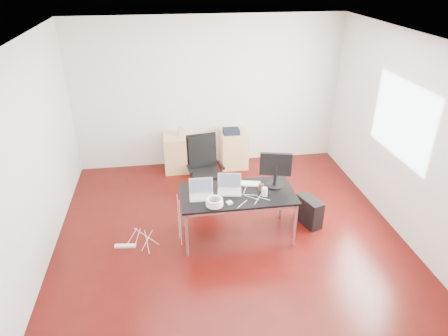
{
  "coord_description": "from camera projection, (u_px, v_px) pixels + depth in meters",
  "views": [
    {
      "loc": [
        -0.79,
        -4.67,
        3.64
      ],
      "look_at": [
        0.0,
        0.55,
        0.85
      ],
      "focal_mm": 32.0,
      "sensor_mm": 36.0,
      "label": 1
    }
  ],
  "objects": [
    {
      "name": "cable_coil",
      "position": [
        215.0,
        202.0,
        5.26
      ],
      "size": [
        0.24,
        0.24,
        0.11
      ],
      "rotation": [
        0.0,
        0.0,
        -0.21
      ],
      "color": "white",
      "rests_on": "desk"
    },
    {
      "name": "power_adapter",
      "position": [
        229.0,
        203.0,
        5.32
      ],
      "size": [
        0.09,
        0.09,
        0.03
      ],
      "primitive_type": "cube",
      "rotation": [
        0.0,
        0.0,
        0.33
      ],
      "color": "white",
      "rests_on": "desk"
    },
    {
      "name": "pc_tower",
      "position": [
        309.0,
        211.0,
        6.07
      ],
      "size": [
        0.34,
        0.49,
        0.44
      ],
      "primitive_type": "cube",
      "rotation": [
        0.0,
        0.0,
        0.34
      ],
      "color": "black",
      "rests_on": "ground"
    },
    {
      "name": "filing_cabinet_right",
      "position": [
        234.0,
        149.0,
        7.74
      ],
      "size": [
        0.5,
        0.5,
        0.7
      ],
      "primitive_type": "cube",
      "color": "tan",
      "rests_on": "ground"
    },
    {
      "name": "cup_brown",
      "position": [
        261.0,
        187.0,
        5.61
      ],
      "size": [
        0.08,
        0.08,
        0.1
      ],
      "primitive_type": "cylinder",
      "rotation": [
        0.0,
        0.0,
        0.1
      ],
      "color": "#57321E",
      "rests_on": "desk"
    },
    {
      "name": "room_shell",
      "position": [
        233.0,
        150.0,
        5.24
      ],
      "size": [
        5.0,
        5.0,
        5.0
      ],
      "color": "#3A0806",
      "rests_on": "ground"
    },
    {
      "name": "monitor",
      "position": [
        275.0,
        168.0,
        5.63
      ],
      "size": [
        0.45,
        0.26,
        0.51
      ],
      "rotation": [
        0.0,
        0.0,
        -0.24
      ],
      "color": "black",
      "rests_on": "desk"
    },
    {
      "name": "desk",
      "position": [
        238.0,
        196.0,
        5.59
      ],
      "size": [
        1.6,
        0.8,
        0.73
      ],
      "color": "black",
      "rests_on": "ground"
    },
    {
      "name": "office_chair",
      "position": [
        204.0,
        166.0,
        6.58
      ],
      "size": [
        0.54,
        0.56,
        1.08
      ],
      "rotation": [
        0.0,
        0.0,
        0.14
      ],
      "color": "black",
      "rests_on": "ground"
    },
    {
      "name": "cup_white",
      "position": [
        264.0,
        192.0,
        5.48
      ],
      "size": [
        0.1,
        0.1,
        0.12
      ],
      "primitive_type": "cylinder",
      "rotation": [
        0.0,
        0.0,
        -0.25
      ],
      "color": "white",
      "rests_on": "desk"
    },
    {
      "name": "navy_garment",
      "position": [
        231.0,
        131.0,
        7.52
      ],
      "size": [
        0.3,
        0.24,
        0.09
      ],
      "primitive_type": "cube",
      "rotation": [
        0.0,
        0.0,
        -0.01
      ],
      "color": "black",
      "rests_on": "filing_cabinet_right"
    },
    {
      "name": "wastebasket",
      "position": [
        201.0,
        171.0,
        7.41
      ],
      "size": [
        0.31,
        0.31,
        0.28
      ],
      "primitive_type": "cylinder",
      "rotation": [
        0.0,
        0.0,
        -0.33
      ],
      "color": "black",
      "rests_on": "ground"
    },
    {
      "name": "laptop_right",
      "position": [
        230.0,
        188.0,
        5.59
      ],
      "size": [
        0.37,
        0.31,
        0.23
      ],
      "rotation": [
        0.0,
        0.0,
        -0.18
      ],
      "color": "silver",
      "rests_on": "desk"
    },
    {
      "name": "laptop_left",
      "position": [
        201.0,
        193.0,
        5.47
      ],
      "size": [
        0.34,
        0.27,
        0.23
      ],
      "rotation": [
        0.0,
        0.0,
        -0.04
      ],
      "color": "silver",
      "rests_on": "desk"
    },
    {
      "name": "power_strip",
      "position": [
        125.0,
        246.0,
        5.66
      ],
      "size": [
        0.31,
        0.1,
        0.04
      ],
      "primitive_type": "cube",
      "rotation": [
        0.0,
        0.0,
        -0.12
      ],
      "color": "white",
      "rests_on": "ground"
    },
    {
      "name": "keyboard",
      "position": [
        245.0,
        184.0,
        5.78
      ],
      "size": [
        0.46,
        0.24,
        0.02
      ],
      "primitive_type": "cube",
      "rotation": [
        0.0,
        0.0,
        -0.24
      ],
      "color": "white",
      "rests_on": "desk"
    },
    {
      "name": "speaker",
      "position": [
        181.0,
        131.0,
        7.41
      ],
      "size": [
        0.1,
        0.09,
        0.18
      ],
      "primitive_type": "cube",
      "rotation": [
        0.0,
        0.0,
        0.17
      ],
      "color": "#9E9E9E",
      "rests_on": "filing_cabinet_left"
    },
    {
      "name": "filing_cabinet_left",
      "position": [
        177.0,
        153.0,
        7.59
      ],
      "size": [
        0.5,
        0.5,
        0.7
      ],
      "primitive_type": "cube",
      "color": "tan",
      "rests_on": "ground"
    }
  ]
}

